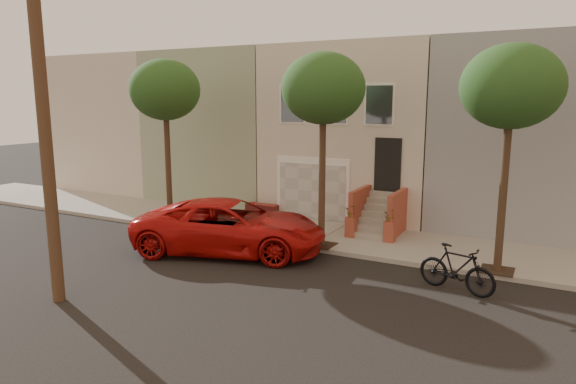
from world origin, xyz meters
The scene contains 8 objects.
ground centered at (0.00, 0.00, 0.00)m, with size 90.00×90.00×0.00m, color black.
sidewalk centered at (0.00, 5.35, 0.07)m, with size 40.00×3.70×0.15m, color gray.
house_row centered at (0.00, 11.19, 3.64)m, with size 33.10×11.70×7.00m.
tree_left centered at (-5.50, 3.90, 5.26)m, with size 2.70×2.57×6.30m.
tree_mid centered at (1.00, 3.90, 5.26)m, with size 2.70×2.57×6.30m.
tree_right centered at (6.50, 3.90, 5.26)m, with size 2.70×2.57×6.30m.
pickup_truck centered at (-1.50, 2.22, 0.86)m, with size 2.86×6.20×1.72m, color #B8100E.
motorcycle centered at (5.68, 2.07, 0.62)m, with size 0.58×2.07×1.24m, color black.
Camera 1 is at (7.73, -11.19, 4.99)m, focal length 31.83 mm.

